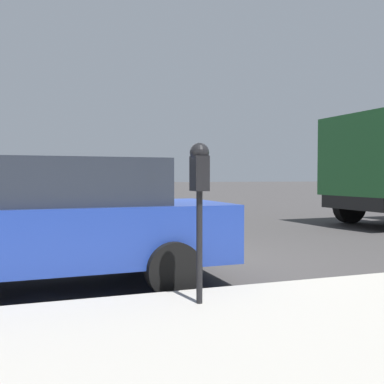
{
  "coord_description": "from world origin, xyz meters",
  "views": [
    {
      "loc": [
        -6.82,
        1.59,
        1.38
      ],
      "look_at": [
        -2.15,
        -0.04,
        1.21
      ],
      "focal_mm": 42.0,
      "sensor_mm": 36.0,
      "label": 1
    }
  ],
  "objects": [
    {
      "name": "parking_meter",
      "position": [
        -2.73,
        0.09,
        1.34
      ],
      "size": [
        0.21,
        0.19,
        1.57
      ],
      "color": "black",
      "rests_on": "sidewalk"
    },
    {
      "name": "car_blue",
      "position": [
        -1.07,
        1.56,
        0.84
      ],
      "size": [
        2.08,
        4.8,
        1.6
      ],
      "rotation": [
        0.0,
        0.0,
        0.02
      ],
      "color": "navy",
      "rests_on": "ground_plane"
    },
    {
      "name": "ground_plane",
      "position": [
        0.0,
        0.0,
        0.0
      ],
      "size": [
        220.0,
        220.0,
        0.0
      ],
      "primitive_type": "plane",
      "color": "#3D3A3A"
    }
  ]
}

